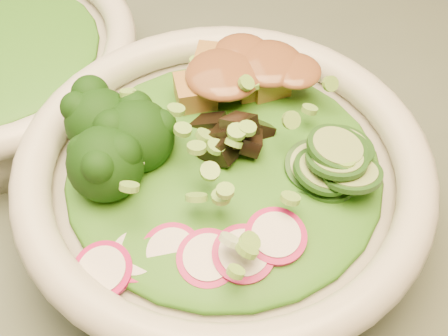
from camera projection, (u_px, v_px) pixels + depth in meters
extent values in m
cube|color=#556150|center=(316.00, 312.00, 0.47)|extent=(1.20, 0.80, 0.03)
cylinder|color=beige|center=(224.00, 198.00, 0.48)|extent=(0.27, 0.27, 0.06)
torus|color=beige|center=(224.00, 166.00, 0.45)|extent=(0.31, 0.31, 0.03)
ellipsoid|color=#2D6815|center=(224.00, 167.00, 0.45)|extent=(0.23, 0.23, 0.03)
ellipsoid|color=brown|center=(244.00, 72.00, 0.47)|extent=(0.08, 0.06, 0.02)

